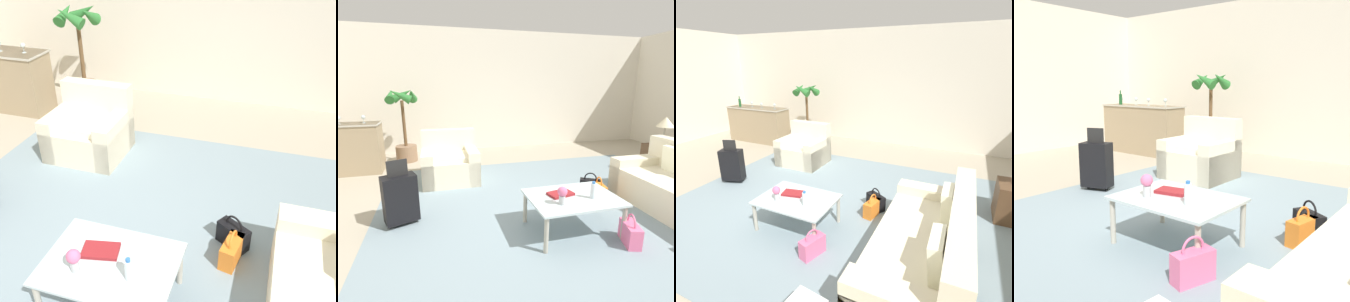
% 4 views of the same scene
% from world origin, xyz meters
% --- Properties ---
extents(ground_plane, '(12.00, 12.00, 0.00)m').
position_xyz_m(ground_plane, '(0.00, 0.00, 0.00)').
color(ground_plane, '#A89E89').
extents(wall_back, '(10.24, 0.12, 3.10)m').
position_xyz_m(wall_back, '(0.00, 4.06, 1.55)').
color(wall_back, silver).
rests_on(wall_back, ground).
extents(area_rug, '(5.20, 4.40, 0.01)m').
position_xyz_m(area_rug, '(0.60, 0.20, 0.00)').
color(area_rug, gray).
rests_on(area_rug, ground).
extents(armchair, '(0.98, 0.87, 0.91)m').
position_xyz_m(armchair, '(-0.90, 1.67, 0.31)').
color(armchair, beige).
rests_on(armchair, ground).
extents(coffee_table, '(1.05, 0.76, 0.45)m').
position_xyz_m(coffee_table, '(0.40, -0.50, 0.39)').
color(coffee_table, silver).
rests_on(coffee_table, ground).
extents(water_bottle, '(0.06, 0.06, 0.20)m').
position_xyz_m(water_bottle, '(0.60, -0.60, 0.54)').
color(water_bottle, silver).
rests_on(water_bottle, coffee_table).
extents(coffee_table_book, '(0.33, 0.24, 0.03)m').
position_xyz_m(coffee_table_book, '(0.28, -0.42, 0.46)').
color(coffee_table_book, maroon).
rests_on(coffee_table_book, coffee_table).
extents(flower_vase, '(0.11, 0.11, 0.21)m').
position_xyz_m(flower_vase, '(0.18, -0.65, 0.57)').
color(flower_vase, '#B2B7BC').
rests_on(flower_vase, coffee_table).
extents(side_table, '(0.53, 0.53, 0.57)m').
position_xyz_m(side_table, '(3.20, 1.00, 0.28)').
color(side_table, '#513823').
rests_on(side_table, ground).
extents(table_lamp, '(0.33, 0.33, 0.56)m').
position_xyz_m(table_lamp, '(3.20, 1.00, 1.01)').
color(table_lamp, '#ADA899').
rests_on(table_lamp, side_table).
extents(wine_glass_right_of_centre, '(0.08, 0.08, 0.15)m').
position_xyz_m(wine_glass_right_of_centre, '(-2.89, 2.56, 1.11)').
color(wine_glass_right_of_centre, silver).
rests_on(wine_glass_right_of_centre, bar_console).
extents(wine_glass_rightmost, '(0.08, 0.08, 0.15)m').
position_xyz_m(wine_glass_rightmost, '(-2.47, 2.61, 1.11)').
color(wine_glass_rightmost, silver).
rests_on(wine_glass_rightmost, bar_console).
extents(suitcase_black, '(0.45, 0.35, 0.85)m').
position_xyz_m(suitcase_black, '(-1.60, 0.20, 0.36)').
color(suitcase_black, black).
rests_on(suitcase_black, ground).
extents(handbag_orange, '(0.20, 0.34, 0.36)m').
position_xyz_m(handbag_orange, '(1.26, 0.22, 0.13)').
color(handbag_orange, orange).
rests_on(handbag_orange, ground).
extents(handbag_pink, '(0.23, 0.35, 0.36)m').
position_xyz_m(handbag_pink, '(0.90, -0.92, 0.13)').
color(handbag_pink, pink).
rests_on(handbag_pink, ground).
extents(handbag_black, '(0.35, 0.29, 0.36)m').
position_xyz_m(handbag_black, '(1.25, 0.43, 0.13)').
color(handbag_black, black).
rests_on(handbag_black, ground).
extents(potted_palm, '(0.64, 0.64, 1.70)m').
position_xyz_m(potted_palm, '(-1.80, 3.20, 0.82)').
color(potted_palm, '#84664C').
rests_on(potted_palm, ground).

